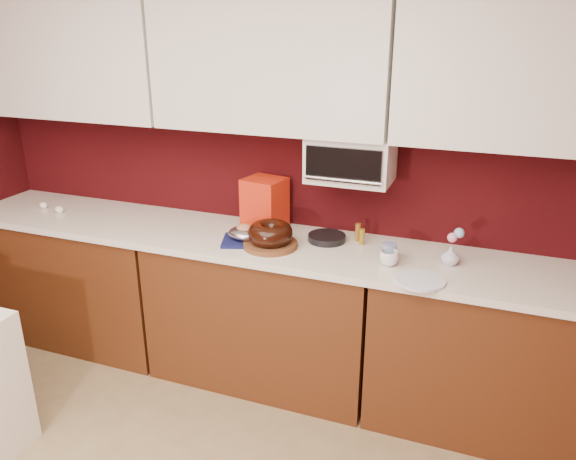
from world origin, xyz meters
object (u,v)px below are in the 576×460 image
Objects in this scene: blue_jar at (389,252)px; flower_vase at (450,254)px; coffee_mug at (389,257)px; toaster_oven at (351,158)px; foil_ham_nest at (245,233)px; pandoro_box at (265,204)px; bundt_cake at (270,233)px.

blue_jar is 0.31m from flower_vase.
coffee_mug is 0.83× the size of flower_vase.
flower_vase is at bearing 9.67° from blue_jar.
toaster_oven reaches higher than foil_ham_nest.
coffee_mug is at bearing -42.51° from toaster_oven.
foil_ham_nest is 0.62× the size of pandoro_box.
coffee_mug is (0.82, -0.03, -0.01)m from foil_ham_nest.
foil_ham_nest is (-0.16, 0.01, -0.03)m from bundt_cake.
pandoro_box is (0.02, 0.25, 0.10)m from foil_ham_nest.
pandoro_box is at bearing 171.64° from flower_vase.
bundt_cake is 1.32× the size of foil_ham_nest.
coffee_mug is (0.29, -0.26, -0.43)m from toaster_oven.
flower_vase is (0.58, -0.14, -0.42)m from toaster_oven.
foil_ham_nest is 0.82m from coffee_mug.
bundt_cake is at bearing -50.58° from pandoro_box.
foil_ham_nest is 1.67× the size of flower_vase.
pandoro_box is at bearing 86.05° from foil_ham_nest.
foil_ham_nest is at bearing -82.88° from pandoro_box.
toaster_oven is 2.38× the size of foil_ham_nest.
toaster_oven is 0.54m from blue_jar.
toaster_oven is at bearing 166.12° from flower_vase.
bundt_cake is at bearing 178.89° from coffee_mug.
coffee_mug is 0.31m from flower_vase.
pandoro_box is 0.83m from blue_jar.
toaster_oven is at bearing 9.04° from pandoro_box.
coffee_mug is at bearing -80.37° from blue_jar.
foil_ham_nest is at bearing -156.19° from toaster_oven.
foil_ham_nest is at bearing 175.61° from bundt_cake.
coffee_mug is 0.07m from blue_jar.
foil_ham_nest is 0.81m from blue_jar.
pandoro_box is 0.86m from coffee_mug.
pandoro_box is at bearing 177.97° from toaster_oven.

